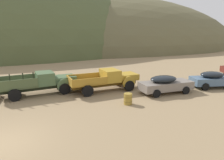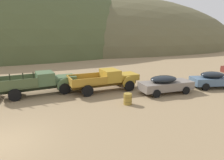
% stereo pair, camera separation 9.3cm
% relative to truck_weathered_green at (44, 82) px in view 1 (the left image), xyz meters
% --- Properties ---
extents(ground_plane, '(300.00, 300.00, 0.00)m').
position_rel_truck_weathered_green_xyz_m(ground_plane, '(-1.67, -7.87, -1.00)').
color(ground_plane, '#937A56').
extents(hill_far_left, '(104.63, 63.98, 34.67)m').
position_rel_truck_weathered_green_xyz_m(hill_far_left, '(15.91, 52.59, -1.00)').
color(hill_far_left, brown).
rests_on(hill_far_left, ground).
extents(truck_weathered_green, '(6.54, 3.16, 2.16)m').
position_rel_truck_weathered_green_xyz_m(truck_weathered_green, '(0.00, 0.00, 0.00)').
color(truck_weathered_green, '#232B1B').
rests_on(truck_weathered_green, ground).
extents(truck_mustard, '(6.60, 3.11, 1.89)m').
position_rel_truck_weathered_green_xyz_m(truck_mustard, '(5.71, -0.47, -0.00)').
color(truck_mustard, '#593D12').
rests_on(truck_mustard, ground).
extents(car_primer_gray, '(4.99, 2.11, 1.57)m').
position_rel_truck_weathered_green_xyz_m(car_primer_gray, '(10.31, -2.83, -0.18)').
color(car_primer_gray, slate).
rests_on(car_primer_gray, ground).
extents(car_chalk_blue, '(4.74, 2.46, 1.57)m').
position_rel_truck_weathered_green_xyz_m(car_chalk_blue, '(15.66, -2.64, -0.19)').
color(car_chalk_blue, slate).
rests_on(car_chalk_blue, ground).
extents(oil_drum_spare, '(0.65, 0.65, 0.83)m').
position_rel_truck_weathered_green_xyz_m(oil_drum_spare, '(5.99, -4.54, -0.58)').
color(oil_drum_spare, olive).
rests_on(oil_drum_spare, ground).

